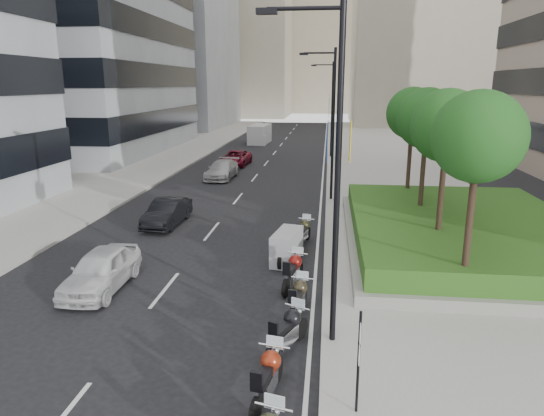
% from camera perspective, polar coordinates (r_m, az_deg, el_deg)
% --- Properties ---
extents(ground, '(160.00, 160.00, 0.00)m').
position_cam_1_polar(ground, '(13.77, -11.91, -16.41)').
color(ground, black).
rests_on(ground, ground).
extents(sidewalk_right, '(10.00, 100.00, 0.15)m').
position_cam_1_polar(sidewalk_right, '(42.03, 13.34, 4.55)').
color(sidewalk_right, '#9E9B93').
rests_on(sidewalk_right, ground).
extents(sidewalk_left, '(8.00, 100.00, 0.15)m').
position_cam_1_polar(sidewalk_left, '(44.71, -14.55, 5.05)').
color(sidewalk_left, '#9E9B93').
rests_on(sidewalk_left, ground).
extents(lane_edge, '(0.12, 100.00, 0.01)m').
position_cam_1_polar(lane_edge, '(41.75, 6.08, 4.70)').
color(lane_edge, silver).
rests_on(lane_edge, ground).
extents(lane_centre, '(0.12, 100.00, 0.01)m').
position_cam_1_polar(lane_centre, '(42.11, -1.04, 4.86)').
color(lane_centre, silver).
rests_on(lane_centre, ground).
extents(building_grey_far, '(22.00, 26.00, 30.00)m').
position_cam_1_polar(building_grey_far, '(86.24, -13.15, 19.38)').
color(building_grey_far, gray).
rests_on(building_grey_far, ground).
extents(building_cream_right, '(28.00, 24.00, 36.00)m').
position_cam_1_polar(building_cream_right, '(93.56, 18.86, 20.44)').
color(building_cream_right, '#B7AD93').
rests_on(building_cream_right, ground).
extents(building_cream_left, '(26.00, 24.00, 34.00)m').
position_cam_1_polar(building_cream_left, '(113.77, -4.86, 19.41)').
color(building_cream_left, '#B7AD93').
rests_on(building_cream_left, ground).
extents(building_cream_centre, '(30.00, 24.00, 38.00)m').
position_cam_1_polar(building_cream_centre, '(131.73, 6.05, 19.56)').
color(building_cream_centre, '#B7AD93').
rests_on(building_cream_centre, ground).
extents(planter, '(10.00, 14.00, 0.40)m').
position_cam_1_polar(planter, '(22.96, 21.39, -3.42)').
color(planter, gray).
rests_on(planter, sidewalk_right).
extents(hedge, '(9.40, 13.40, 0.80)m').
position_cam_1_polar(hedge, '(22.80, 21.53, -1.98)').
color(hedge, '#284F16').
rests_on(hedge, planter).
extents(tree_0, '(2.80, 2.80, 6.30)m').
position_cam_1_polar(tree_0, '(15.88, 23.11, 7.63)').
color(tree_0, '#332319').
rests_on(tree_0, planter).
extents(tree_1, '(2.80, 2.80, 6.30)m').
position_cam_1_polar(tree_1, '(19.74, 19.92, 9.03)').
color(tree_1, '#332319').
rests_on(tree_1, planter).
extents(tree_2, '(2.80, 2.80, 6.30)m').
position_cam_1_polar(tree_2, '(23.64, 17.76, 9.95)').
color(tree_2, '#332319').
rests_on(tree_2, planter).
extents(tree_3, '(2.80, 2.80, 6.30)m').
position_cam_1_polar(tree_3, '(27.57, 16.20, 10.60)').
color(tree_3, '#332319').
rests_on(tree_3, planter).
extents(lamp_post_0, '(2.34, 0.45, 9.00)m').
position_cam_1_polar(lamp_post_0, '(12.31, 7.06, 5.33)').
color(lamp_post_0, black).
rests_on(lamp_post_0, ground).
extents(lamp_post_1, '(2.34, 0.45, 9.00)m').
position_cam_1_polar(lamp_post_1, '(29.22, 6.93, 10.54)').
color(lamp_post_1, black).
rests_on(lamp_post_1, ground).
extents(lamp_post_2, '(2.34, 0.45, 9.00)m').
position_cam_1_polar(lamp_post_2, '(47.20, 6.89, 11.97)').
color(lamp_post_2, black).
rests_on(lamp_post_2, ground).
extents(parking_sign, '(0.06, 0.32, 2.50)m').
position_cam_1_polar(parking_sign, '(10.73, 10.17, -16.87)').
color(parking_sign, black).
rests_on(parking_sign, ground).
extents(motorcycle_1, '(0.75, 2.23, 1.12)m').
position_cam_1_polar(motorcycle_1, '(11.51, -0.52, -19.29)').
color(motorcycle_1, black).
rests_on(motorcycle_1, ground).
extents(motorcycle_2, '(1.08, 2.08, 1.11)m').
position_cam_1_polar(motorcycle_2, '(13.33, 1.90, -14.26)').
color(motorcycle_2, black).
rests_on(motorcycle_2, ground).
extents(motorcycle_3, '(0.71, 2.13, 1.06)m').
position_cam_1_polar(motorcycle_3, '(15.22, 3.11, -10.54)').
color(motorcycle_3, black).
rests_on(motorcycle_3, ground).
extents(motorcycle_4, '(0.80, 2.22, 1.12)m').
position_cam_1_polar(motorcycle_4, '(17.18, 2.51, -7.43)').
color(motorcycle_4, black).
rests_on(motorcycle_4, ground).
extents(motorcycle_5, '(1.21, 2.23, 1.28)m').
position_cam_1_polar(motorcycle_5, '(19.50, 1.75, -4.59)').
color(motorcycle_5, black).
rests_on(motorcycle_5, ground).
extents(motorcycle_6, '(0.77, 2.15, 1.08)m').
position_cam_1_polar(motorcycle_6, '(21.65, 3.70, -2.84)').
color(motorcycle_6, black).
rests_on(motorcycle_6, ground).
extents(car_a, '(1.71, 4.16, 1.41)m').
position_cam_1_polar(car_a, '(18.01, -19.47, -6.86)').
color(car_a, silver).
rests_on(car_a, ground).
extents(car_b, '(1.56, 4.06, 1.32)m').
position_cam_1_polar(car_b, '(25.14, -12.24, -0.50)').
color(car_b, black).
rests_on(car_b, ground).
extents(car_c, '(2.13, 4.75, 1.35)m').
position_cam_1_polar(car_c, '(37.00, -5.89, 4.51)').
color(car_c, '#ACABAD').
rests_on(car_c, ground).
extents(car_d, '(2.48, 4.85, 1.31)m').
position_cam_1_polar(car_d, '(42.86, -4.34, 5.87)').
color(car_d, maroon).
rests_on(car_d, ground).
extents(delivery_van, '(2.33, 5.34, 2.19)m').
position_cam_1_polar(delivery_van, '(58.94, -1.49, 8.59)').
color(delivery_van, silver).
rests_on(delivery_van, ground).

